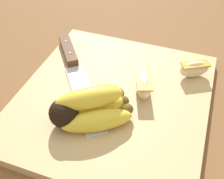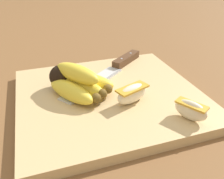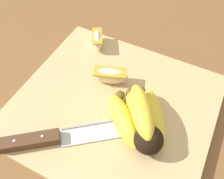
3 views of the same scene
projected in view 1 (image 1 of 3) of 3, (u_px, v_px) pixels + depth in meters
ground_plane at (116, 97)px, 0.53m from camera, size 6.00×6.00×0.00m
cutting_board at (115, 100)px, 0.51m from camera, size 0.36×0.34×0.02m
banana_bunch at (89, 108)px, 0.45m from camera, size 0.14×0.14×0.06m
chefs_knife at (73, 65)px, 0.56m from camera, size 0.24×0.19×0.02m
apple_wedge_near at (143, 83)px, 0.50m from camera, size 0.07×0.05×0.04m
apple_wedge_middle at (194, 69)px, 0.53m from camera, size 0.05×0.06×0.04m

